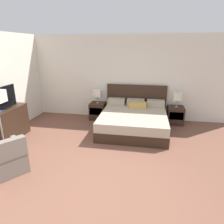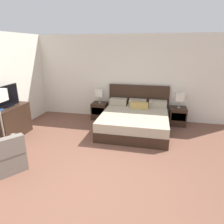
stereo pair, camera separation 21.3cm
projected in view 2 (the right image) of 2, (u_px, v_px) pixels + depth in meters
The scene contains 10 objects.
ground_plane at pixel (88, 194), 3.34m from camera, with size 11.66×11.66×0.00m, color brown.
wall_back at pixel (126, 78), 6.54m from camera, with size 7.20×0.06×2.72m, color silver.
bed at pixel (135, 120), 5.82m from camera, with size 1.94×2.06×1.16m.
nightstand_left at pixel (100, 111), 6.74m from camera, with size 0.49×0.48×0.55m.
nightstand_right at pixel (178, 116), 6.22m from camera, with size 0.49×0.48×0.55m.
table_lamp_left at pixel (99, 93), 6.55m from camera, with size 0.25×0.25×0.45m.
table_lamp_right at pixel (180, 97), 6.03m from camera, with size 0.25×0.25×0.45m.
dresser at pixel (12, 121), 5.35m from camera, with size 0.48×1.08×0.85m.
tv at pixel (7, 97), 5.13m from camera, with size 0.18×0.77×0.56m.
armchair_by_window at pixel (4, 157), 3.91m from camera, with size 0.96×0.96×0.76m.
Camera 2 is at (0.99, -2.58, 2.36)m, focal length 32.00 mm.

